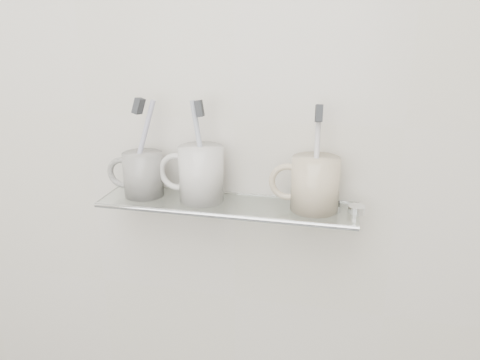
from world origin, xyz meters
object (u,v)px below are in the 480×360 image
(mug_left, at_px, (143,174))
(mug_right, at_px, (315,184))
(mug_center, at_px, (201,174))
(shelf_glass, at_px, (227,205))

(mug_left, bearing_deg, mug_right, -3.00)
(mug_left, relative_size, mug_center, 0.82)
(shelf_glass, xyz_separation_m, mug_center, (-0.05, 0.00, 0.06))
(shelf_glass, bearing_deg, mug_left, 178.35)
(shelf_glass, distance_m, mug_right, 0.18)
(shelf_glass, relative_size, mug_left, 5.67)
(shelf_glass, xyz_separation_m, mug_right, (0.17, 0.00, 0.05))
(mug_left, xyz_separation_m, mug_right, (0.34, 0.00, 0.01))
(mug_left, distance_m, mug_center, 0.12)
(mug_right, bearing_deg, mug_center, -156.03)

